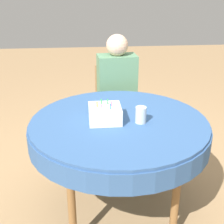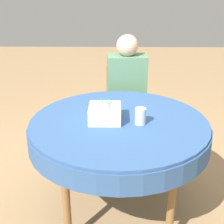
{
  "view_description": "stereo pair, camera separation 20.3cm",
  "coord_description": "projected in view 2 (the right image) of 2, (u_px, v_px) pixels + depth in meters",
  "views": [
    {
      "loc": [
        -0.22,
        -1.86,
        1.59
      ],
      "look_at": [
        -0.05,
        0.0,
        0.79
      ],
      "focal_mm": 50.0,
      "sensor_mm": 36.0,
      "label": 1
    },
    {
      "loc": [
        -0.02,
        -1.87,
        1.59
      ],
      "look_at": [
        -0.05,
        0.0,
        0.79
      ],
      "focal_mm": 50.0,
      "sensor_mm": 36.0,
      "label": 2
    }
  ],
  "objects": [
    {
      "name": "chair",
      "position": [
        125.0,
        108.0,
        2.97
      ],
      "size": [
        0.42,
        0.42,
        0.85
      ],
      "rotation": [
        0.0,
        0.0,
        0.08
      ],
      "color": "#A37A4C",
      "rests_on": "ground_plane"
    },
    {
      "name": "birthday_cake",
      "position": [
        105.0,
        113.0,
        2.04
      ],
      "size": [
        0.21,
        0.21,
        0.14
      ],
      "color": "white",
      "rests_on": "dining_table"
    },
    {
      "name": "dining_table",
      "position": [
        119.0,
        132.0,
        2.09
      ],
      "size": [
        1.2,
        1.2,
        0.73
      ],
      "color": "#335689",
      "rests_on": "ground_plane"
    },
    {
      "name": "person",
      "position": [
        127.0,
        88.0,
        2.8
      ],
      "size": [
        0.36,
        0.32,
        1.16
      ],
      "rotation": [
        0.0,
        0.0,
        0.08
      ],
      "color": "#DBB293",
      "rests_on": "ground_plane"
    },
    {
      "name": "drinking_glass",
      "position": [
        140.0,
        116.0,
        2.0
      ],
      "size": [
        0.07,
        0.07,
        0.11
      ],
      "color": "silver",
      "rests_on": "dining_table"
    },
    {
      "name": "ground_plane",
      "position": [
        118.0,
        208.0,
        2.35
      ],
      "size": [
        12.0,
        12.0,
        0.0
      ],
      "primitive_type": "plane",
      "color": "#A37F56"
    }
  ]
}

